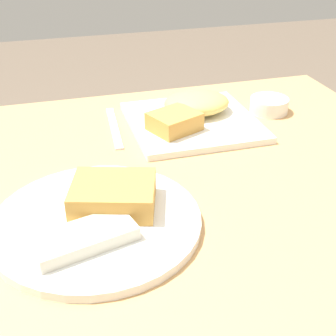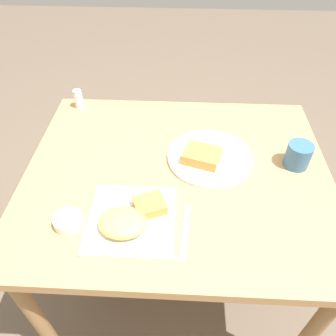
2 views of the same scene
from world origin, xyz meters
name	(u,v)px [view 2 (image 2 of 2)]	position (x,y,z in m)	size (l,w,h in m)	color
ground_plane	(175,277)	(0.00, 0.00, 0.00)	(8.00, 8.00, 0.00)	brown
dining_table	(177,188)	(0.00, 0.00, 0.67)	(1.07, 0.89, 0.76)	tan
plate_square_near	(131,219)	(-0.13, -0.23, 0.78)	(0.26, 0.26, 0.06)	white
plate_oval_far	(208,156)	(0.11, 0.07, 0.77)	(0.31, 0.31, 0.05)	white
sauce_ramekin	(68,221)	(-0.32, -0.24, 0.78)	(0.08, 0.08, 0.03)	white
salt_shaker	(79,100)	(-0.44, 0.38, 0.79)	(0.04, 0.04, 0.08)	white
butter_knife	(185,231)	(0.03, -0.25, 0.76)	(0.03, 0.20, 0.00)	silver
coffee_mug	(298,155)	(0.42, 0.06, 0.80)	(0.09, 0.09, 0.09)	#386693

